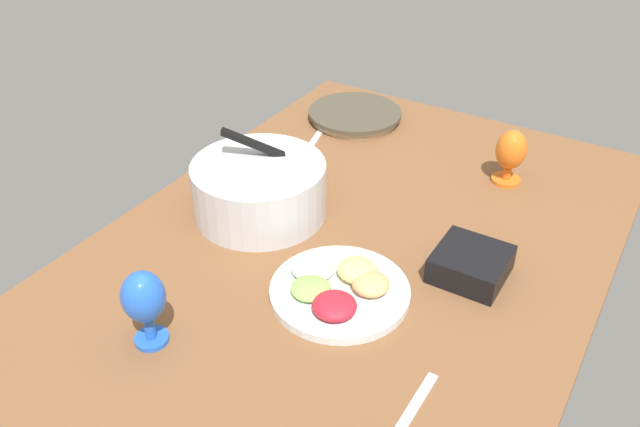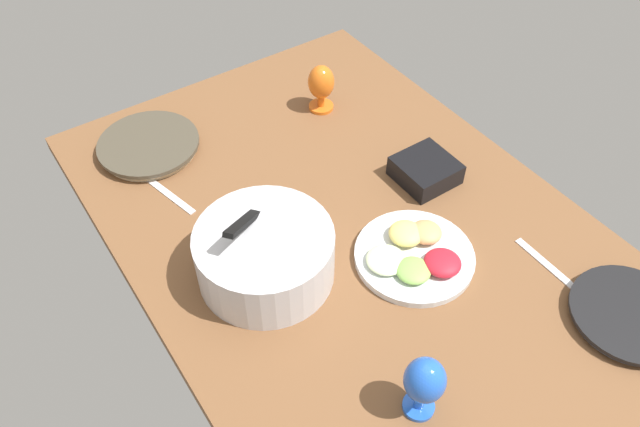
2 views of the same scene
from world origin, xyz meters
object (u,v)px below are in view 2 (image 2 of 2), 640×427
Objects in this scene: fruit_platter at (415,254)px; hurricane_glass_blue at (424,382)px; mixing_bowl at (265,253)px; hurricane_glass_orange at (321,84)px; square_bowl_black at (426,169)px; dinner_plate_right at (149,146)px; dinner_plate_left at (629,315)px.

fruit_platter is 38.03cm from hurricane_glass_blue.
hurricane_glass_orange is (44.17, -45.34, 1.33)cm from mixing_bowl.
dinner_plate_right is at bearing 47.18° from square_bowl_black.
mixing_bowl is at bearing 62.60° from fruit_platter.
fruit_platter is at bearing -38.84° from hurricane_glass_blue.
dinner_plate_left is at bearing -172.72° from square_bowl_black.
fruit_platter is (-71.03, -35.49, 0.30)cm from dinner_plate_right.
dinner_plate_left is at bearing -172.57° from hurricane_glass_orange.
dinner_plate_right is at bearing 6.95° from hurricane_glass_blue.
dinner_plate_left is 58.88cm from square_bowl_black.
fruit_platter is 1.95× the size of square_bowl_black.
fruit_platter is 28.05cm from square_bowl_black.
hurricane_glass_orange reaches higher than fruit_platter.
hurricane_glass_orange is at bearing 7.43° from dinner_plate_left.
square_bowl_black is at bearing -85.89° from mixing_bowl.
fruit_platter is at bearing -153.45° from dinner_plate_right.
dinner_plate_right is at bearing 26.55° from fruit_platter.
dinner_plate_right is 75.71cm from square_bowl_black.
dinner_plate_left is at bearing -100.98° from hurricane_glass_blue.
dinner_plate_left is 0.91× the size of fruit_platter.
dinner_plate_right is (109.82, 62.98, 0.26)cm from dinner_plate_left.
mixing_bowl is at bearing 134.25° from hurricane_glass_orange.
hurricane_glass_blue reaches higher than square_bowl_black.
square_bowl_black is (3.65, -50.77, -3.85)cm from mixing_bowl.
fruit_platter reaches higher than dinner_plate_right.
square_bowl_black is at bearing -172.37° from hurricane_glass_orange.
hurricane_glass_orange is (60.11, -14.60, 6.53)cm from fruit_platter.
dinner_plate_left is 47.55cm from fruit_platter.
mixing_bowl is at bearing 94.11° from square_bowl_black.
fruit_platter reaches higher than dinner_plate_left.
mixing_bowl reaches higher than square_bowl_black.
square_bowl_black is at bearing -132.82° from dinner_plate_right.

